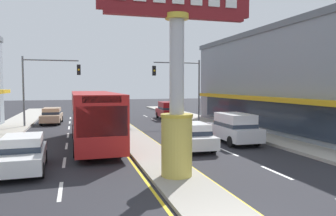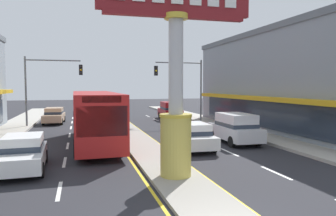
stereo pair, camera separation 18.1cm
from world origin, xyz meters
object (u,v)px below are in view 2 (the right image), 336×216
traffic_light_left_side (47,79)px  bus_near_right_lane (95,115)px  sedan_kerb_right (23,153)px  traffic_light_right_side (184,80)px  suv_far_right_lane (235,128)px  sedan_near_left_lane (54,115)px  suv_mid_left_lane (170,110)px  sedan_far_left_oncoming (193,136)px  storefront_right (309,81)px  district_sign (176,76)px

traffic_light_left_side → bus_near_right_lane: bearing=-69.7°
sedan_kerb_right → traffic_light_left_side: bearing=91.1°
traffic_light_right_side → suv_far_right_lane: (-0.29, -11.27, -3.26)m
bus_near_right_lane → sedan_near_left_lane: bearing=104.6°
suv_mid_left_lane → sedan_far_left_oncoming: bearing=-101.3°
storefront_right → bus_near_right_lane: storefront_right is taller
traffic_light_left_side → sedan_far_left_oncoming: 15.87m
district_sign → suv_mid_left_lane: (6.00, 22.00, -3.06)m
district_sign → storefront_right: 17.91m
district_sign → traffic_light_right_side: (6.29, 17.96, 0.20)m
traffic_light_left_side → sedan_far_left_oncoming: (8.99, -12.62, -3.46)m
district_sign → suv_far_right_lane: size_ratio=1.71×
suv_mid_left_lane → storefront_right: bearing=-53.5°
sedan_far_left_oncoming → sedan_kerb_right: (-8.70, -2.52, 0.00)m
district_sign → suv_mid_left_lane: 23.01m
district_sign → sedan_far_left_oncoming: (2.70, 5.52, -3.26)m
district_sign → bus_near_right_lane: (-2.70, 8.46, -2.18)m
traffic_light_right_side → sedan_far_left_oncoming: size_ratio=1.42×
district_sign → traffic_light_right_side: 19.03m
traffic_light_left_side → sedan_kerb_right: traffic_light_left_side is taller
bus_near_right_lane → traffic_light_right_side: bearing=46.6°
district_sign → storefront_right: storefront_right is taller
district_sign → traffic_light_left_side: (-6.29, 18.13, 0.20)m
bus_near_right_lane → suv_far_right_lane: bus_near_right_lane is taller
suv_far_right_lane → suv_mid_left_lane: size_ratio=0.99×
district_sign → traffic_light_left_side: district_sign is taller
storefront_right → traffic_light_right_side: 11.18m
bus_near_right_lane → sedan_kerb_right: 6.47m
traffic_light_right_side → sedan_kerb_right: (-12.29, -14.96, -3.46)m
suv_mid_left_lane → sedan_far_left_oncoming: (-3.30, -16.49, -0.20)m
storefront_right → bus_near_right_lane: bearing=-173.4°
bus_near_right_lane → storefront_right: bearing=6.6°
traffic_light_left_side → suv_far_right_lane: bearing=-43.0°
traffic_light_left_side → sedan_near_left_lane: (0.29, 2.98, -3.46)m
traffic_light_right_side → suv_far_right_lane: traffic_light_right_side is taller
traffic_light_left_side → sedan_near_left_lane: 4.57m
traffic_light_left_side → sedan_far_left_oncoming: size_ratio=1.42×
district_sign → traffic_light_left_side: bearing=109.1°
suv_far_right_lane → district_sign: bearing=-131.9°
bus_near_right_lane → sedan_near_left_lane: 13.12m
district_sign → traffic_light_left_side: 19.19m
district_sign → sedan_far_left_oncoming: size_ratio=1.81×
storefront_right → traffic_light_left_side: (-20.84, 7.70, 0.19)m
sedan_kerb_right → district_sign: bearing=-26.5°
suv_mid_left_lane → sedan_far_left_oncoming: suv_mid_left_lane is taller
suv_mid_left_lane → sedan_kerb_right: bearing=-122.3°
storefront_right → traffic_light_left_side: storefront_right is taller
suv_far_right_lane → sedan_near_left_lane: size_ratio=1.06×
bus_near_right_lane → suv_mid_left_lane: size_ratio=2.39×
traffic_light_left_side → suv_mid_left_lane: bearing=17.5°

